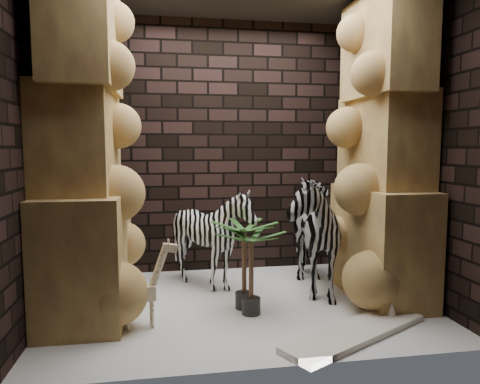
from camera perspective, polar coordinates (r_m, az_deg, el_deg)
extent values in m
plane|color=white|center=(4.36, 0.11, -14.32)|extent=(3.50, 3.50, 0.00)
plane|color=black|center=(5.33, -2.17, 5.80)|extent=(3.50, 0.00, 3.50)
plane|color=black|center=(2.87, 4.37, 5.82)|extent=(3.50, 0.00, 3.50)
plane|color=black|center=(4.17, -24.43, 5.30)|extent=(0.00, 3.00, 3.00)
plane|color=black|center=(4.72, 21.67, 5.41)|extent=(0.00, 3.00, 3.00)
imported|color=white|center=(4.64, 8.34, -3.77)|extent=(0.75, 1.28, 1.47)
imported|color=white|center=(4.69, -3.65, -6.60)|extent=(0.97, 1.16, 0.99)
cube|color=white|center=(3.80, 14.78, -17.23)|extent=(1.41, 0.98, 0.05)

